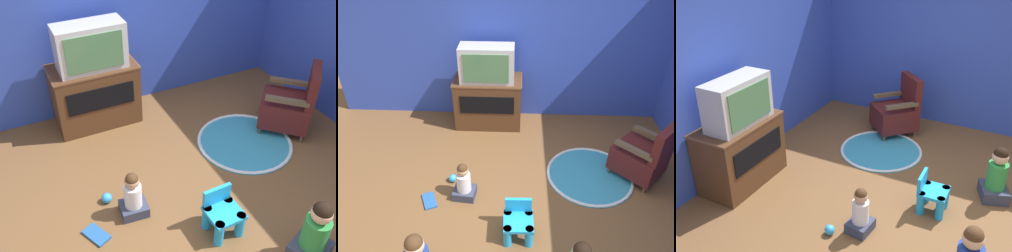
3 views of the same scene
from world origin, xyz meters
TOP-DOWN VIEW (x-y plane):
  - ground_plane at (0.00, 0.00)m, footprint 30.00×30.00m
  - wall_back at (-0.34, 2.31)m, footprint 5.32×0.12m
  - wall_right at (2.26, -0.31)m, footprint 0.12×5.37m
  - tv_cabinet at (-0.52, 1.96)m, footprint 1.03×0.55m
  - television at (-0.52, 1.91)m, footprint 0.79×0.36m
  - black_armchair at (1.54, 0.79)m, footprint 0.78×0.78m
  - yellow_kid_chair at (-0.02, -0.21)m, footprint 0.32×0.31m
  - play_mat at (0.91, 0.77)m, footprint 1.13×1.13m
  - child_watching_left at (-0.68, 0.33)m, footprint 0.28×0.25m
  - child_watching_center at (0.52, -0.78)m, footprint 0.41×0.39m
  - toy_ball at (-0.87, 0.58)m, footprint 0.10×0.10m

SIDE VIEW (x-z plane):
  - ground_plane at x=0.00m, z-range 0.00..0.00m
  - play_mat at x=0.91m, z-range -0.01..0.03m
  - toy_ball at x=-0.87m, z-range 0.00..0.10m
  - yellow_kid_chair at x=-0.02m, z-range -0.03..0.40m
  - child_watching_left at x=-0.68m, z-range -0.03..0.47m
  - child_watching_center at x=0.52m, z-range -0.04..0.60m
  - black_armchair at x=1.54m, z-range -0.10..0.77m
  - tv_cabinet at x=-0.52m, z-range 0.01..0.79m
  - television at x=-0.52m, z-range 0.78..1.32m
  - wall_back at x=-0.34m, z-range 0.00..2.57m
  - wall_right at x=2.26m, z-range 0.00..2.57m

